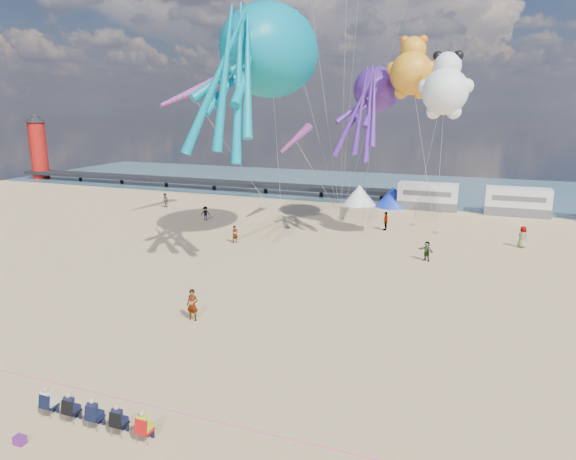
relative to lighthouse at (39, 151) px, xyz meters
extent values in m
plane|color=#DAB87D|center=(56.00, -44.00, -4.50)|extent=(120.00, 120.00, 0.00)
plane|color=#395D6D|center=(56.00, 11.00, -4.48)|extent=(120.00, 120.00, 0.00)
cube|color=black|center=(28.00, 0.00, -3.50)|extent=(60.00, 3.00, 0.50)
cylinder|color=#A5140F|center=(0.00, 0.00, 0.00)|extent=(2.60, 2.60, 9.00)
cube|color=silver|center=(62.00, -4.00, -3.00)|extent=(6.60, 2.50, 3.00)
cube|color=silver|center=(71.50, -4.00, -3.00)|extent=(6.60, 2.50, 3.00)
cone|color=white|center=(54.00, -4.00, -3.30)|extent=(4.00, 4.00, 2.40)
cone|color=#1933CC|center=(58.00, -4.00, -3.30)|extent=(4.00, 4.00, 2.40)
cube|color=#631F76|center=(52.97, -52.62, -4.34)|extent=(0.40, 0.30, 0.32)
cylinder|color=#F2338C|center=(56.00, -49.00, -4.48)|extent=(34.00, 0.03, 0.03)
imported|color=tan|center=(53.10, -41.03, -3.59)|extent=(0.70, 0.50, 1.82)
imported|color=#7F6659|center=(33.16, -13.89, -3.66)|extent=(0.95, 0.77, 1.68)
imported|color=#7F6659|center=(41.00, -18.29, -3.75)|extent=(0.89, 0.80, 1.49)
imported|color=#7F6659|center=(59.34, -15.97, -3.60)|extent=(0.77, 1.22, 1.81)
imported|color=#7F6659|center=(64.10, -24.83, -3.72)|extent=(0.97, 0.82, 1.56)
imported|color=#7F6659|center=(47.91, -25.28, -3.72)|extent=(1.19, 1.46, 1.56)
imported|color=#7F6659|center=(71.25, -18.10, -3.57)|extent=(0.79, 0.79, 1.86)
cube|color=gray|center=(49.75, -18.65, -4.39)|extent=(0.50, 0.35, 0.22)
cube|color=gray|center=(57.09, -16.29, -4.39)|extent=(0.50, 0.35, 0.22)
cube|color=gray|center=(63.98, -15.80, -4.39)|extent=(0.50, 0.35, 0.22)
cube|color=gray|center=(61.59, -13.19, -4.39)|extent=(0.50, 0.35, 0.22)
cube|color=gray|center=(53.96, -12.52, -4.39)|extent=(0.50, 0.35, 0.22)
camera|label=1|loc=(67.50, -64.14, 7.25)|focal=32.00mm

